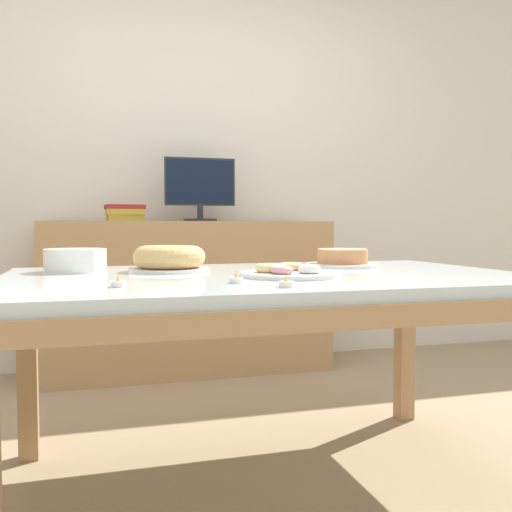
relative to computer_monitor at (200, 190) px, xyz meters
name	(u,v)px	position (x,y,z in m)	size (l,w,h in m)	color
ground_plane	(269,486)	(-0.07, -1.58, -1.10)	(12.00, 12.00, 0.00)	#997F60
wall_back	(180,160)	(-0.07, 0.30, 0.20)	(8.00, 0.10, 2.60)	silver
dining_table	(269,297)	(-0.07, -1.58, -0.45)	(1.73, 1.08, 0.72)	silver
sideboard	(189,297)	(-0.07, 0.00, -0.64)	(1.69, 0.44, 0.91)	tan
computer_monitor	(200,190)	(0.00, 0.00, 0.00)	(0.42, 0.20, 0.38)	#262628
book_stack	(125,213)	(-0.44, 0.00, -0.14)	(0.23, 0.18, 0.09)	#B29933
cake_chocolate_round	(342,259)	(0.31, -1.34, -0.34)	(0.29, 0.29, 0.07)	silver
cake_golden_bundt	(169,259)	(-0.37, -1.38, -0.33)	(0.28, 0.28, 0.09)	silver
pastry_platter	(290,272)	(-0.04, -1.69, -0.36)	(0.32, 0.32, 0.04)	silver
plate_stack	(75,260)	(-0.69, -1.31, -0.33)	(0.21, 0.21, 0.08)	silver
tealight_right_edge	(286,284)	(-0.15, -1.99, -0.36)	(0.04, 0.04, 0.04)	silver
tealight_near_front	(169,264)	(-0.34, -1.15, -0.36)	(0.04, 0.04, 0.04)	silver
tealight_left_edge	(236,280)	(-0.25, -1.84, -0.36)	(0.04, 0.04, 0.04)	silver
tealight_centre	(118,283)	(-0.57, -1.85, -0.36)	(0.04, 0.04, 0.04)	silver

